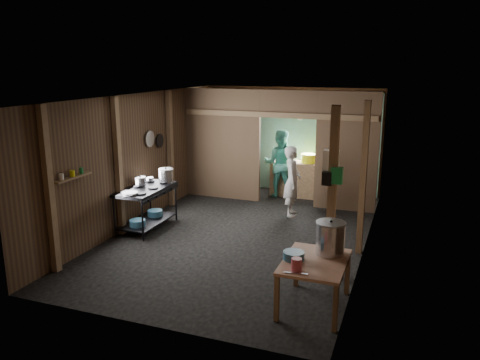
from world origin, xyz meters
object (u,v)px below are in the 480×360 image
at_px(gas_range, 147,208).
at_px(cook, 292,181).
at_px(prep_table, 314,284).
at_px(stove_pot_large, 166,176).
at_px(yellow_tub, 309,158).
at_px(pink_bucket, 296,264).
at_px(stock_pot, 330,239).

height_order(gas_range, cook, cook).
relative_size(prep_table, stove_pot_large, 3.67).
bearing_deg(yellow_tub, pink_bucket, -79.22).
bearing_deg(pink_bucket, stock_pot, 66.12).
relative_size(pink_bucket, yellow_tub, 0.42).
relative_size(yellow_tub, cook, 0.25).
relative_size(gas_range, prep_table, 1.26).
bearing_deg(stock_pot, stove_pot_large, 149.71).
bearing_deg(yellow_tub, stove_pot_large, -129.24).
bearing_deg(prep_table, pink_bucket, -112.75).
xyz_separation_m(gas_range, stock_pot, (3.85, -1.64, 0.46)).
bearing_deg(stock_pot, pink_bucket, -113.88).
height_order(prep_table, cook, cook).
distance_m(prep_table, cook, 3.96).
distance_m(yellow_tub, cook, 1.54).
distance_m(gas_range, pink_bucket, 4.25).
distance_m(stock_pot, cook, 3.72).
relative_size(pink_bucket, cook, 0.11).
xyz_separation_m(prep_table, yellow_tub, (-1.23, 5.27, 0.62)).
height_order(stove_pot_large, stock_pot, same).
bearing_deg(pink_bucket, gas_range, 146.92).
relative_size(stove_pot_large, pink_bucket, 1.90).
bearing_deg(stock_pot, gas_range, 156.95).
bearing_deg(cook, stove_pot_large, 108.21).
bearing_deg(prep_table, cook, 108.50).
bearing_deg(stock_pot, prep_table, -115.31).
distance_m(stock_pot, yellow_tub, 5.16).
bearing_deg(cook, pink_bucket, -176.42).
distance_m(stove_pot_large, yellow_tub, 3.64).
bearing_deg(pink_bucket, prep_table, 67.25).
xyz_separation_m(stove_pot_large, pink_bucket, (3.38, -2.82, -0.22)).
distance_m(pink_bucket, yellow_tub, 5.75).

